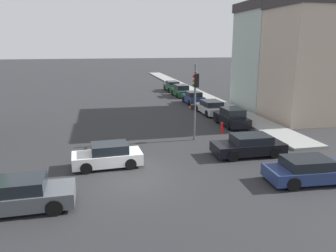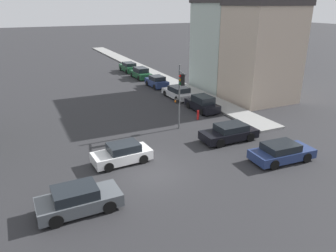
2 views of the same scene
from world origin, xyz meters
name	(u,v)px [view 1 (image 1 of 2)]	position (x,y,z in m)	size (l,w,h in m)	color
ground_plane	(133,180)	(0.00, 0.00, 0.00)	(300.00, 300.00, 0.00)	#28282B
sidewalk_strip	(188,89)	(12.12, 32.47, 0.09)	(2.59, 60.00, 0.17)	gray
rowhouse_backdrop	(291,57)	(17.37, 14.08, 5.60)	(8.21, 12.94, 11.20)	#BCA893
traffic_signal	(195,93)	(5.07, 6.01, 3.50)	(0.51, 1.85, 5.46)	#515456
crossing_car_0	(108,156)	(-1.17, 2.27, 0.64)	(3.96, 1.98, 1.36)	silver
crossing_car_1	(22,195)	(-4.90, -2.02, 0.67)	(4.25, 2.04, 1.39)	#4C5156
crossing_car_2	(249,145)	(7.54, 2.38, 0.64)	(4.45, 2.03, 1.31)	black
crossing_car_3	(309,170)	(8.65, -2.06, 0.62)	(4.44, 2.16, 1.28)	navy
parked_car_0	(232,118)	(9.55, 9.80, 0.71)	(1.92, 4.11, 1.53)	black
parked_car_1	(211,107)	(9.50, 14.96, 0.64)	(2.16, 4.56, 1.34)	#B7B7BC
parked_car_2	(193,98)	(9.41, 20.81, 0.69)	(1.92, 3.85, 1.44)	navy
parked_car_3	(181,91)	(9.41, 26.57, 0.73)	(1.92, 4.54, 1.56)	#194728
parked_car_4	(172,86)	(9.47, 31.87, 0.70)	(1.93, 4.52, 1.46)	#194728
fire_hydrant	(222,127)	(7.81, 7.66, 0.49)	(0.22, 0.22, 0.92)	red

